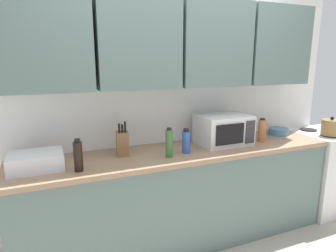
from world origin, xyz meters
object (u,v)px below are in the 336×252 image
Objects in this scene: bottle_spice_jar at (262,130)px; stove_range at (325,169)px; bottle_blue_cleaner at (186,142)px; bottle_green_oil at (169,143)px; microwave at (223,129)px; knife_block at (122,143)px; bottle_soy_dark at (78,156)px; bowl_ceramic_small at (278,131)px; kettle at (331,127)px; dish_rack at (36,161)px.

stove_range is at bearing 1.77° from bottle_spice_jar.
bottle_blue_cleaner is 0.85m from bottle_spice_jar.
stove_range is 2.10m from bottle_green_oil.
knife_block reaches higher than microwave.
bottle_soy_dark is 0.91m from bottle_blue_cleaner.
bowl_ceramic_small is (0.75, 0.06, -0.10)m from microwave.
kettle is 2.57m from bottle_soy_dark.
knife_block is at bearing 5.85° from dish_rack.
bottle_spice_jar is (2.03, -0.05, 0.05)m from dish_rack.
bottle_blue_cleaner is (1.19, -0.09, 0.04)m from dish_rack.
bottle_soy_dark is at bearing -174.98° from bottle_blue_cleaner.
bottle_spice_jar is at bearing -157.50° from bowl_ceramic_small.
kettle is at bearing -7.52° from bottle_spice_jar.
kettle is (-0.17, -0.14, 0.54)m from stove_range.
stove_range is 1.14m from bottle_spice_jar.
bottle_blue_cleaner is 0.18m from bottle_green_oil.
microwave is at bearing 15.11° from bottle_blue_cleaner.
knife_block reaches higher than bottle_green_oil.
knife_block is at bearing 177.86° from stove_range.
kettle is 0.92× the size of bottle_blue_cleaner.
knife_block is 1.38× the size of bowl_ceramic_small.
bottle_soy_dark is (0.28, -0.17, 0.05)m from dish_rack.
dish_rack is at bearing 149.26° from bottle_soy_dark.
stove_range is 0.58m from kettle.
knife_block is at bearing 177.96° from microwave.
microwave is at bearing 167.78° from bottle_spice_jar.
bottle_green_oil reaches higher than dish_rack.
bottle_spice_jar reaches higher than stove_range.
bottle_green_oil is at bearing -170.58° from bowl_ceramic_small.
bowl_ceramic_small is (-0.47, 0.26, -0.06)m from kettle.
kettle is at bearing -2.42° from bottle_blue_cleaner.
bottle_green_oil is at bearing -166.69° from bottle_blue_cleaner.
bottle_spice_jar is at bearing 3.86° from bottle_soy_dark.
bottle_spice_jar is 1.11× the size of bowl_ceramic_small.
kettle is at bearing -28.97° from bowl_ceramic_small.
stove_range is at bearing -0.38° from dish_rack.
kettle is at bearing -0.90° from bottle_green_oil.
stove_range is 3.16× the size of knife_block.
kettle is at bearing 0.19° from bottle_soy_dark.
stove_range is 1.51m from microwave.
microwave is (-1.22, 0.19, 0.05)m from kettle.
bottle_blue_cleaner reaches higher than stove_range.
microwave is 1.93× the size of bottle_green_oil.
dish_rack is at bearing 176.80° from kettle.
bottle_blue_cleaner is at bearing -4.32° from dish_rack.
knife_block is 0.54m from bottle_blue_cleaner.
bottle_soy_dark is 1.03× the size of bottle_spice_jar.
microwave is 1.66× the size of knife_block.
knife_block is (0.67, 0.07, 0.04)m from dish_rack.
bottle_green_oil is (0.34, -0.20, 0.02)m from knife_block.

